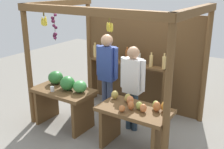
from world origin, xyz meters
TOP-DOWN VIEW (x-y plane):
  - ground_plane at (0.00, 0.00)m, footprint 12.00×12.00m
  - market_stall at (-0.01, 0.40)m, footprint 2.82×1.91m
  - fruit_counter_left at (-0.74, -0.65)m, footprint 1.13×0.65m
  - fruit_counter_right at (0.75, -0.67)m, footprint 1.13×0.64m
  - bottle_shelf_unit at (-0.19, 0.68)m, footprint 1.81×0.22m
  - vendor_man at (-0.27, 0.06)m, footprint 0.48×0.23m
  - vendor_woman at (0.39, -0.11)m, footprint 0.48×0.21m

SIDE VIEW (x-z plane):
  - ground_plane at x=0.00m, z-range 0.00..0.00m
  - fruit_counter_right at x=0.75m, z-range 0.11..1.00m
  - fruit_counter_left at x=-0.74m, z-range 0.14..1.13m
  - bottle_shelf_unit at x=-0.19m, z-range 0.13..1.46m
  - vendor_woman at x=0.39m, z-range 0.15..1.71m
  - vendor_man at x=-0.27m, z-range 0.17..1.85m
  - market_stall at x=-0.01m, z-range 0.20..2.44m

